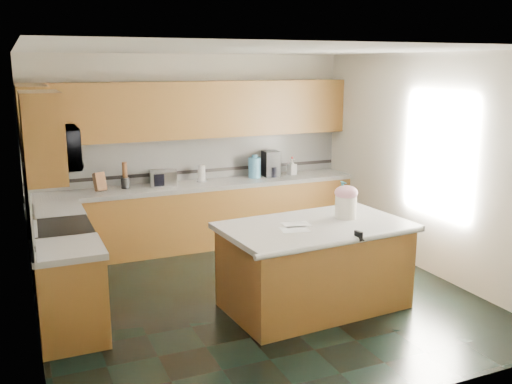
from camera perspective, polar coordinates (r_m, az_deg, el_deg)
floor at (r=6.54m, az=0.01°, el=-10.37°), size 4.60×4.60×0.00m
ceiling at (r=6.02m, az=0.01°, el=14.03°), size 4.60×4.60×0.00m
wall_back at (r=8.28m, az=-6.39°, el=4.21°), size 4.60×0.04×2.70m
wall_front at (r=4.17m, az=12.82°, el=-4.47°), size 4.60×0.04×2.70m
wall_left at (r=5.65m, az=-22.12°, el=-0.62°), size 0.04×4.60×2.70m
wall_right at (r=7.36m, az=16.86°, el=2.67°), size 0.04×4.60×2.70m
back_base_cab at (r=8.17m, az=-5.57°, el=-2.49°), size 4.60×0.60×0.86m
back_countertop at (r=8.06m, az=-5.64°, el=0.67°), size 4.60×0.64×0.06m
back_upper_cab at (r=8.04m, az=-6.10°, el=8.19°), size 4.60×0.33×0.78m
back_backsplash at (r=8.27m, az=-6.31°, el=3.39°), size 4.60×0.02×0.63m
back_accent_band at (r=8.30m, az=-6.26°, el=2.05°), size 4.60×0.01×0.05m
left_base_cab_rear at (r=7.14m, az=-19.26°, el=-5.39°), size 0.60×0.82×0.86m
left_counter_rear at (r=7.02m, az=-19.53°, el=-1.82°), size 0.64×0.82×0.06m
left_base_cab_front at (r=5.70m, az=-18.02°, el=-9.88°), size 0.60×0.72×0.86m
left_counter_front at (r=5.55m, az=-18.35°, el=-5.48°), size 0.64×0.72×0.06m
left_backsplash at (r=6.21m, az=-21.90°, el=-0.55°), size 0.02×2.30×0.63m
left_accent_band at (r=6.26m, az=-21.70°, el=-2.29°), size 0.01×2.30×0.05m
left_upper_cab_rear at (r=6.98m, az=-21.36°, el=6.73°), size 0.33×1.09×0.78m
left_upper_cab_front at (r=5.32m, az=-20.58°, el=5.20°), size 0.33×0.72×0.78m
range_body at (r=6.39m, az=-18.70°, el=-7.37°), size 0.60×0.76×0.88m
range_oven_door at (r=6.43m, az=-16.09°, el=-7.45°), size 0.02×0.68×0.55m
range_cooktop at (r=6.26m, az=-19.00°, el=-3.41°), size 0.62×0.78×0.04m
range_handle at (r=6.32m, az=-16.03°, el=-4.18°), size 0.02×0.66×0.02m
range_backguard at (r=6.21m, az=-21.46°, el=-2.56°), size 0.06×0.76×0.18m
microwave at (r=6.09m, az=-19.56°, el=4.15°), size 0.50×0.73×0.41m
island_base at (r=6.16m, az=5.86°, el=-7.59°), size 1.92×1.18×0.86m
island_top at (r=6.02m, az=5.96°, el=-3.48°), size 2.03×1.29×0.06m
island_bullnose at (r=5.55m, az=8.89°, el=-4.99°), size 1.95×0.20×0.06m
treat_jar at (r=6.26m, az=8.96°, el=-1.49°), size 0.25×0.25×0.24m
treat_jar_lid at (r=6.23m, az=9.01°, el=-0.06°), size 0.25×0.25×0.16m
treat_jar_knob at (r=6.21m, az=9.03°, el=0.41°), size 0.08×0.03×0.03m
treat_jar_knob_end_l at (r=6.19m, az=8.70°, el=0.37°), size 0.04×0.04×0.04m
treat_jar_knob_end_r at (r=6.24m, az=9.36°, el=0.44°), size 0.04×0.04×0.04m
soap_bottle_island at (r=6.26m, az=8.60°, el=-0.75°), size 0.17×0.17×0.40m
paper_sheet_a at (r=5.79m, az=3.90°, el=-3.76°), size 0.33×0.28×0.00m
paper_sheet_b at (r=5.97m, az=4.07°, el=-3.26°), size 0.32×0.26×0.00m
clamp_body at (r=5.64m, az=10.20°, el=-4.32°), size 0.04×0.10×0.09m
clamp_handle at (r=5.59m, az=10.53°, el=-4.68°), size 0.02×0.07×0.02m
knife_block at (r=7.79m, az=-15.36°, el=0.98°), size 0.17×0.21×0.27m
utensil_crock at (r=7.88m, az=-12.94°, el=0.88°), size 0.12×0.12×0.15m
utensil_bundle at (r=7.84m, az=-13.00°, el=2.17°), size 0.07×0.07×0.21m
toaster_oven at (r=7.95m, az=-9.26°, el=1.37°), size 0.39×0.30×0.21m
toaster_oven_door at (r=7.84m, az=-9.05°, el=1.22°), size 0.32×0.01×0.17m
paper_towel at (r=8.15m, az=-5.45°, el=1.85°), size 0.10×0.10×0.23m
paper_towel_base at (r=8.17m, az=-5.43°, el=1.10°), size 0.16×0.16×0.01m
water_jug at (r=8.38m, az=-0.14°, el=2.44°), size 0.18×0.18×0.30m
water_jug_neck at (r=8.35m, az=-0.14°, el=3.60°), size 0.09×0.09×0.04m
coffee_maker at (r=8.50m, az=1.50°, el=2.86°), size 0.24×0.26×0.38m
coffee_carafe at (r=8.47m, az=1.65°, el=2.06°), size 0.16×0.16×0.16m
soap_bottle_back at (r=8.63m, az=3.62°, el=2.54°), size 0.13×0.13×0.25m
soap_back_cap at (r=8.61m, az=3.63°, el=3.44°), size 0.02×0.02×0.03m
window_light_proxy at (r=7.16m, az=17.77°, el=3.57°), size 0.02×1.40×1.10m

